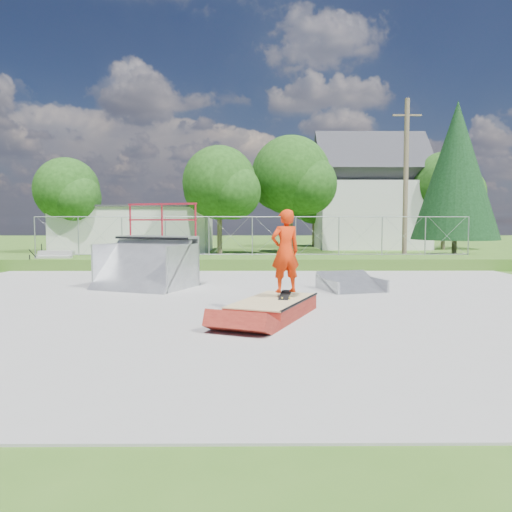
{
  "coord_description": "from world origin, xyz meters",
  "views": [
    {
      "loc": [
        0.01,
        -12.47,
        2.08
      ],
      "look_at": [
        0.11,
        1.53,
        1.1
      ],
      "focal_mm": 35.0,
      "sensor_mm": 36.0,
      "label": 1
    }
  ],
  "objects": [
    {
      "name": "flat_bank_ramp",
      "position": [
        2.95,
        2.22,
        0.25
      ],
      "size": [
        1.99,
        2.07,
        0.49
      ],
      "primitive_type": null,
      "rotation": [
        0.0,
        0.0,
        0.26
      ],
      "color": "#999BA0",
      "rests_on": "concrete_pad"
    },
    {
      "name": "tree_right_far",
      "position": [
        14.27,
        23.82,
        4.54
      ],
      "size": [
        5.1,
        4.8,
        7.12
      ],
      "color": "brown",
      "rests_on": "ground"
    },
    {
      "name": "chain_link_fence",
      "position": [
        0.0,
        10.5,
        1.4
      ],
      "size": [
        20.0,
        0.06,
        1.8
      ],
      "primitive_type": null,
      "color": "gray",
      "rests_on": "grass_berm"
    },
    {
      "name": "tree_back_mid",
      "position": [
        5.21,
        27.86,
        3.63
      ],
      "size": [
        4.08,
        3.84,
        5.7
      ],
      "color": "brown",
      "rests_on": "ground"
    },
    {
      "name": "tree_left_near",
      "position": [
        -1.75,
        17.83,
        4.24
      ],
      "size": [
        4.76,
        4.48,
        6.65
      ],
      "color": "brown",
      "rests_on": "ground"
    },
    {
      "name": "quarter_pipe",
      "position": [
        -3.32,
        2.77,
        1.33
      ],
      "size": [
        3.29,
        3.06,
        2.65
      ],
      "primitive_type": null,
      "rotation": [
        0.0,
        0.0,
        -0.38
      ],
      "color": "#999BA0",
      "rests_on": "concrete_pad"
    },
    {
      "name": "utility_building_flat",
      "position": [
        -8.0,
        22.0,
        1.5
      ],
      "size": [
        10.0,
        6.0,
        3.0
      ],
      "primitive_type": "cube",
      "color": "beige",
      "rests_on": "ground"
    },
    {
      "name": "grass_berm",
      "position": [
        0.0,
        9.5,
        0.25
      ],
      "size": [
        24.0,
        3.0,
        0.5
      ],
      "primitive_type": "cube",
      "color": "#37611B",
      "rests_on": "ground"
    },
    {
      "name": "tree_center",
      "position": [
        2.78,
        19.81,
        4.85
      ],
      "size": [
        5.44,
        5.12,
        7.6
      ],
      "color": "brown",
      "rests_on": "ground"
    },
    {
      "name": "conifer_tree",
      "position": [
        12.0,
        17.0,
        5.05
      ],
      "size": [
        5.04,
        5.04,
        9.1
      ],
      "color": "brown",
      "rests_on": "ground"
    },
    {
      "name": "skater",
      "position": [
        0.74,
        -1.46,
        1.35
      ],
      "size": [
        0.78,
        0.65,
        1.84
      ],
      "primitive_type": "imported",
      "rotation": [
        0.0,
        0.0,
        3.49
      ],
      "color": "red",
      "rests_on": "grind_box"
    },
    {
      "name": "concrete_stairs",
      "position": [
        -8.5,
        8.7,
        0.4
      ],
      "size": [
        1.5,
        1.6,
        0.8
      ],
      "primitive_type": null,
      "color": "#9C9C99",
      "rests_on": "ground"
    },
    {
      "name": "concrete_pad",
      "position": [
        0.0,
        0.0,
        0.02
      ],
      "size": [
        20.0,
        16.0,
        0.04
      ],
      "primitive_type": "cube",
      "color": "#9C9C99",
      "rests_on": "ground"
    },
    {
      "name": "tree_left_far",
      "position": [
        -11.77,
        19.85,
        3.94
      ],
      "size": [
        4.42,
        4.16,
        6.18
      ],
      "color": "brown",
      "rests_on": "ground"
    },
    {
      "name": "utility_pole",
      "position": [
        7.5,
        12.0,
        4.0
      ],
      "size": [
        0.24,
        0.24,
        8.0
      ],
      "primitive_type": "cylinder",
      "color": "brown",
      "rests_on": "ground"
    },
    {
      "name": "gable_house",
      "position": [
        9.0,
        26.0,
        3.84
      ],
      "size": [
        8.4,
        6.08,
        8.94
      ],
      "color": "beige",
      "rests_on": "ground"
    },
    {
      "name": "grind_box",
      "position": [
        0.46,
        -1.79,
        0.19
      ],
      "size": [
        2.14,
        2.86,
        0.38
      ],
      "rotation": [
        0.0,
        0.0,
        -0.39
      ],
      "color": "maroon",
      "rests_on": "concrete_pad"
    },
    {
      "name": "skateboard",
      "position": [
        0.74,
        -1.46,
        0.43
      ],
      "size": [
        0.36,
        0.82,
        0.13
      ],
      "primitive_type": "cube",
      "rotation": [
        0.14,
        0.0,
        -0.18
      ],
      "color": "black",
      "rests_on": "grind_box"
    },
    {
      "name": "ground",
      "position": [
        0.0,
        0.0,
        0.0
      ],
      "size": [
        120.0,
        120.0,
        0.0
      ],
      "primitive_type": "plane",
      "color": "#37611B",
      "rests_on": "ground"
    }
  ]
}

